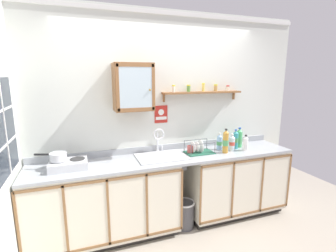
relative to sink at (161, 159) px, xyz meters
name	(u,v)px	position (x,y,z in m)	size (l,w,h in m)	color
floor	(180,242)	(0.10, -0.38, -0.89)	(6.28, 6.28, 0.00)	#9E9384
back_wall	(162,118)	(0.10, 0.27, 0.46)	(3.88, 0.07, 2.68)	silver
lower_cabinet_run	(106,203)	(-0.69, -0.03, -0.44)	(1.68, 0.57, 0.89)	black
lower_cabinet_run_right	(235,182)	(1.05, -0.03, -0.44)	(1.36, 0.57, 0.89)	black
countertop	(170,158)	(0.10, -0.04, 0.02)	(3.24, 0.59, 0.03)	#9EA3A8
backsplash	(163,148)	(0.10, 0.24, 0.07)	(3.24, 0.02, 0.08)	#9EA3A8
sink	(161,159)	(0.00, 0.00, 0.00)	(0.60, 0.47, 0.45)	silver
hot_plate_stove	(68,164)	(-1.05, -0.04, 0.08)	(0.39, 0.28, 0.09)	silver
saucepan	(58,156)	(-1.15, -0.01, 0.17)	(0.33, 0.18, 0.08)	silver
bottle_juice_amber_0	(226,142)	(0.82, -0.13, 0.18)	(0.07, 0.07, 0.31)	gold
bottle_water_clear_1	(232,143)	(0.95, -0.07, 0.14)	(0.07, 0.07, 0.23)	silver
bottle_detergent_teal_2	(235,140)	(1.05, 0.00, 0.15)	(0.08, 0.08, 0.26)	teal
bottle_opaque_white_3	(245,144)	(1.12, -0.13, 0.12)	(0.07, 0.07, 0.21)	white
bottle_water_blue_4	(219,142)	(0.82, 0.03, 0.13)	(0.07, 0.07, 0.23)	#8CB7E0
bottle_soda_green_5	(239,138)	(1.15, 0.04, 0.15)	(0.08, 0.08, 0.27)	#4CB266
dish_rack	(199,150)	(0.50, -0.02, 0.07)	(0.36, 0.23, 0.17)	#26664C
mug	(191,149)	(0.40, 0.01, 0.08)	(0.11, 0.09, 0.10)	#B24C47
wall_cabinet	(133,87)	(-0.30, 0.10, 0.87)	(0.44, 0.31, 0.54)	brown
spice_shelf	(202,92)	(0.63, 0.18, 0.79)	(1.09, 0.14, 0.23)	brown
warning_sign	(161,114)	(0.08, 0.24, 0.51)	(0.17, 0.01, 0.22)	#B2261E
window	(3,127)	(-1.53, -0.28, 0.56)	(0.03, 0.73, 0.89)	#262D38
trash_bin	(185,214)	(0.26, -0.14, -0.71)	(0.26, 0.26, 0.35)	#4C4C51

